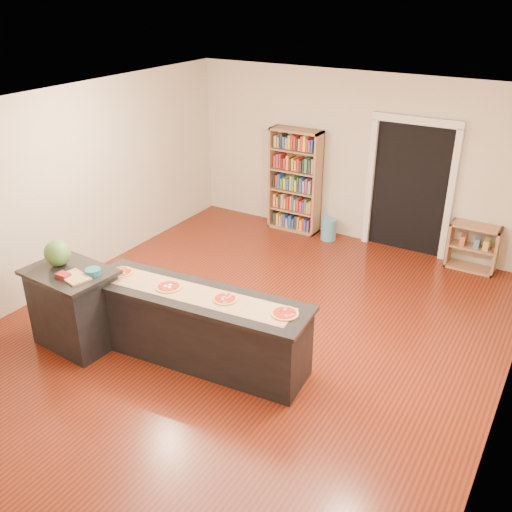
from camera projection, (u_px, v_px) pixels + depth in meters
The scene contains 16 objects.
room at pixel (247, 232), 6.67m from camera, with size 6.00×7.00×2.80m.
doorway at pixel (410, 180), 9.01m from camera, with size 1.40×0.09×2.21m.
kitchen_island at pixel (198, 327), 6.58m from camera, with size 2.68×0.72×0.88m.
side_counter at pixel (74, 307), 6.86m from camera, with size 1.01×0.74×1.00m.
bookshelf at pixel (295, 181), 9.91m from camera, with size 0.90×0.32×1.81m, color #A77751.
low_shelf at pixel (473, 247), 8.73m from camera, with size 0.73×0.31×0.73m, color #A77751.
waste_bin at pixel (329, 229), 9.81m from camera, with size 0.26×0.26×0.38m, color teal.
kraft_paper at pixel (196, 294), 6.38m from camera, with size 2.32×0.42×0.00m, color #92754B.
watermelon at pixel (58, 253), 6.70m from camera, with size 0.31×0.31×0.31m, color #144214.
cutting_board at pixel (74, 277), 6.46m from camera, with size 0.36×0.24×0.02m, color tan.
package_red at pixel (63, 276), 6.47m from camera, with size 0.15×0.11×0.05m, color maroon.
package_teal at pixel (93, 272), 6.54m from camera, with size 0.18×0.18×0.07m, color #195966.
pizza_a at pixel (122, 272), 6.84m from camera, with size 0.27×0.27×0.02m.
pizza_b at pixel (169, 287), 6.51m from camera, with size 0.30×0.30×0.02m.
pizza_c at pixel (225, 299), 6.26m from camera, with size 0.30×0.30×0.02m.
pizza_d at pixel (285, 313), 5.99m from camera, with size 0.30×0.30×0.02m.
Camera 1 is at (3.23, -5.20, 4.05)m, focal length 40.00 mm.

